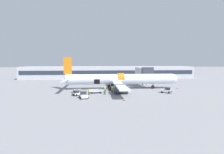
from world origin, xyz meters
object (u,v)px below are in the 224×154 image
baggage_tug_lead (166,90)px  baggage_tug_rear (77,93)px  ground_crew_loader_b (112,90)px  baggage_tug_mid (84,95)px  baggage_cart_queued (77,91)px  airplane (119,80)px  ground_crew_loader_a (105,89)px  ground_crew_driver (89,91)px  suitcase_on_tarmac_upright (105,93)px  baggage_cart_loading (97,91)px

baggage_tug_lead → baggage_tug_rear: bearing=-176.6°
baggage_tug_lead → ground_crew_loader_b: size_ratio=1.71×
baggage_tug_mid → baggage_cart_queued: bearing=107.2°
baggage_tug_lead → baggage_cart_queued: size_ratio=0.89×
airplane → ground_crew_loader_a: (-4.71, -5.49, -2.06)m
airplane → baggage_tug_rear: size_ratio=12.85×
baggage_tug_mid → ground_crew_driver: (1.07, 4.40, 0.21)m
airplane → baggage_tug_mid: 16.95m
baggage_tug_rear → baggage_cart_queued: bearing=98.6°
ground_crew_loader_b → suitcase_on_tarmac_upright: 3.06m
airplane → baggage_cart_loading: 10.01m
baggage_cart_queued → baggage_tug_mid: bearing=-72.8°
baggage_tug_lead → baggage_tug_rear: baggage_tug_lead is taller
baggage_tug_mid → ground_crew_loader_a: size_ratio=1.63×
baggage_tug_lead → suitcase_on_tarmac_upright: baggage_tug_lead is taller
baggage_cart_loading → baggage_cart_queued: (-5.58, 1.25, -0.06)m
baggage_tug_mid → ground_crew_loader_b: (7.38, 6.37, 0.26)m
airplane → ground_crew_loader_b: 7.79m
ground_crew_loader_b → baggage_tug_lead: bearing=-4.2°
airplane → ground_crew_loader_a: size_ratio=21.31×
baggage_cart_queued → suitcase_on_tarmac_upright: bearing=-25.7°
airplane → baggage_tug_mid: (-10.21, -13.34, -2.29)m
suitcase_on_tarmac_upright → baggage_tug_rear: bearing=-176.6°
baggage_cart_loading → suitcase_on_tarmac_upright: bearing=-48.9°
airplane → ground_crew_driver: (-9.13, -8.94, -2.08)m
baggage_tug_lead → baggage_tug_mid: 23.09m
baggage_tug_lead → ground_crew_loader_a: (-16.99, 2.58, 0.23)m
baggage_cart_queued → ground_crew_loader_a: bearing=-0.8°
ground_crew_loader_a → suitcase_on_tarmac_upright: size_ratio=2.21×
baggage_tug_rear → baggage_cart_queued: (-0.63, 4.14, -0.11)m
ground_crew_driver → baggage_tug_lead: bearing=2.3°
baggage_tug_rear → baggage_cart_queued: size_ratio=0.83×
ground_crew_loader_a → suitcase_on_tarmac_upright: bearing=-93.7°
baggage_tug_lead → baggage_cart_queued: bearing=173.8°
baggage_tug_rear → baggage_tug_mid: bearing=-64.3°
baggage_cart_queued → suitcase_on_tarmac_upright: (7.74, -3.72, -0.12)m
airplane → ground_crew_driver: airplane is taller
airplane → ground_crew_loader_b: airplane is taller
ground_crew_driver → suitcase_on_tarmac_upright: (4.19, -0.15, -0.56)m
baggage_cart_loading → ground_crew_driver: bearing=-131.4°
airplane → baggage_tug_rear: airplane is taller
baggage_cart_queued → airplane: bearing=23.0°
airplane → baggage_tug_mid: airplane is taller
baggage_cart_loading → ground_crew_driver: ground_crew_driver is taller
baggage_tug_lead → baggage_tug_mid: baggage_tug_mid is taller
baggage_tug_mid → baggage_cart_loading: 7.40m
baggage_tug_lead → ground_crew_loader_a: ground_crew_loader_a is taller
ground_crew_driver → baggage_tug_mid: bearing=-103.7°
baggage_tug_rear → baggage_cart_loading: 5.74m
ground_crew_loader_a → ground_crew_loader_b: bearing=-38.0°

